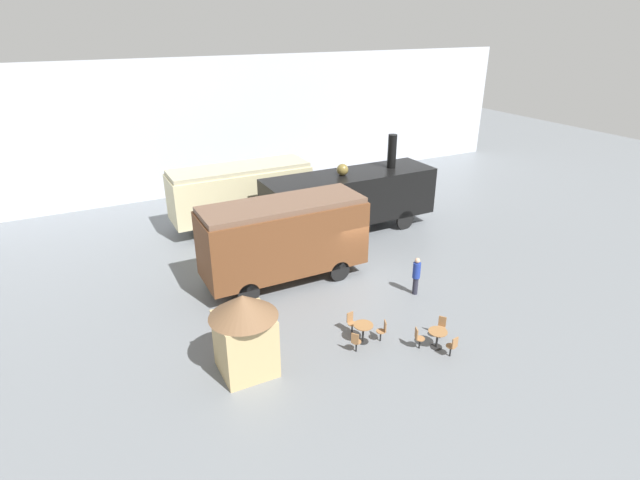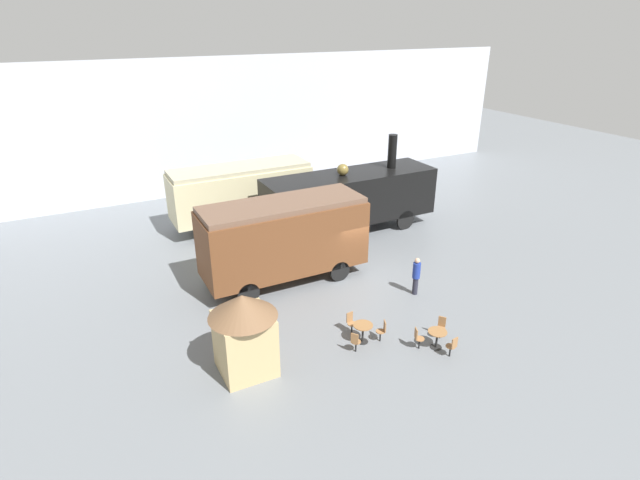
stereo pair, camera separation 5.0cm
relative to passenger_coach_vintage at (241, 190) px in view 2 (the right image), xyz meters
The scene contains 15 objects.
ground_plane 9.04m from the passenger_coach_vintage, 70.04° to the right, with size 80.00×80.00×0.00m, color slate.
backdrop_wall 8.04m from the passenger_coach_vintage, 67.03° to the left, with size 44.00×0.15×9.00m.
passenger_coach_vintage is the anchor object (origin of this frame).
steam_locomotive 6.33m from the passenger_coach_vintage, 34.73° to the right, with size 9.90×2.83×5.28m.
passenger_coach_wooden 7.36m from the passenger_coach_vintage, 93.93° to the right, with size 7.45×2.70×3.85m.
cafe_table_near 13.34m from the passenger_coach_vintage, 89.41° to the right, with size 0.75×0.75×0.76m.
cafe_table_mid 15.09m from the passenger_coach_vintage, 80.83° to the right, with size 0.71×0.71×0.71m.
cafe_chair_0 13.79m from the passenger_coach_vintage, 91.94° to the right, with size 0.40×0.40×0.87m.
cafe_chair_1 13.66m from the passenger_coach_vintage, 86.52° to the right, with size 0.40×0.38×0.87m.
cafe_chair_2 12.61m from the passenger_coach_vintage, 89.78° to the right, with size 0.36×0.37×0.87m.
cafe_chair_3 14.75m from the passenger_coach_vintage, 78.34° to the right, with size 0.41×0.40×0.87m.
cafe_chair_4 14.73m from the passenger_coach_vintage, 83.27° to the right, with size 0.39×0.38×0.87m.
cafe_chair_5 15.81m from the passenger_coach_vintage, 80.87° to the right, with size 0.36×0.37×0.87m.
visitor_person 12.02m from the passenger_coach_vintage, 69.92° to the right, with size 0.34×0.34×1.77m.
ticket_kiosk 13.51m from the passenger_coach_vintage, 108.70° to the right, with size 2.34×2.34×3.00m.
Camera 2 is at (-11.51, -18.22, 11.28)m, focal length 28.00 mm.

